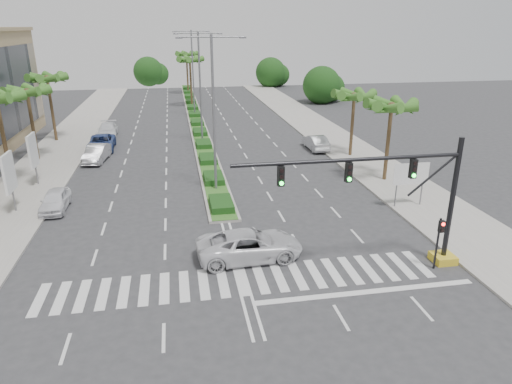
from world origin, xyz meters
TOP-DOWN VIEW (x-y plane):
  - ground at (0.00, 0.00)m, footprint 160.00×160.00m
  - footpath_right at (15.20, 20.00)m, footprint 6.00×120.00m
  - footpath_left at (-15.20, 20.00)m, footprint 6.00×120.00m
  - median at (0.00, 45.00)m, footprint 2.20×75.00m
  - median_grass at (0.00, 45.00)m, footprint 1.80×75.00m
  - signal_gantry at (9.27, -0.00)m, footprint 12.60×1.20m
  - pedestrian_signal at (10.60, -0.68)m, footprint 0.28×0.36m
  - direction_sign at (13.50, 7.99)m, footprint 2.70×0.11m
  - billboard_near at (-14.50, 12.00)m, footprint 0.18×2.10m
  - billboard_far at (-14.50, 18.00)m, footprint 0.18×2.10m
  - palm_left_far at (-16.50, 26.00)m, footprint 4.57×4.68m
  - palm_left_end at (-16.50, 34.00)m, footprint 4.57×4.68m
  - palm_right_near at (14.50, 14.00)m, footprint 4.57×4.68m
  - palm_right_far at (14.50, 22.00)m, footprint 4.57×4.68m
  - palm_median_a at (0.00, 55.00)m, footprint 4.57×4.68m
  - palm_median_b at (0.00, 70.00)m, footprint 4.57×4.68m
  - streetlight_near at (0.00, 14.00)m, footprint 5.10×0.25m
  - streetlight_mid at (0.00, 30.00)m, footprint 5.10×0.25m
  - streetlight_far at (0.00, 46.00)m, footprint 5.10×0.25m
  - car_parked_a at (-11.80, 12.05)m, footprint 1.74×4.28m
  - car_parked_b at (-10.68, 24.61)m, footprint 2.36×5.09m
  - car_parked_c at (-10.81, 28.96)m, footprint 2.79×5.79m
  - car_parked_d at (-10.95, 35.47)m, footprint 2.39×5.42m
  - car_crossing at (0.81, 2.35)m, footprint 6.16×3.07m
  - car_right at (11.80, 25.16)m, footprint 1.80×4.87m

SIDE VIEW (x-z plane):
  - ground at x=0.00m, z-range 0.00..0.00m
  - footpath_right at x=15.20m, z-range 0.00..0.15m
  - footpath_left at x=-15.20m, z-range 0.00..0.15m
  - median at x=0.00m, z-range 0.00..0.20m
  - median_grass at x=0.00m, z-range 0.20..0.24m
  - car_parked_a at x=-11.80m, z-range 0.00..1.45m
  - car_parked_d at x=-10.95m, z-range 0.00..1.55m
  - car_right at x=11.80m, z-range 0.00..1.59m
  - car_parked_c at x=-10.81m, z-range 0.00..1.59m
  - car_parked_b at x=-10.68m, z-range 0.00..1.61m
  - car_crossing at x=0.81m, z-range 0.00..1.68m
  - pedestrian_signal at x=10.60m, z-range 0.54..3.54m
  - direction_sign at x=13.50m, z-range 0.75..4.15m
  - billboard_near at x=-14.50m, z-range 0.79..5.14m
  - billboard_far at x=-14.50m, z-range 0.79..5.14m
  - signal_gantry at x=9.27m, z-range -0.14..7.06m
  - palm_right_far at x=14.50m, z-range 2.54..9.29m
  - palm_right_near at x=14.50m, z-range 2.68..9.73m
  - palm_left_far at x=-16.50m, z-range 2.82..10.17m
  - streetlight_near at x=0.00m, z-range 0.81..12.81m
  - streetlight_mid at x=0.00m, z-range 0.81..12.81m
  - streetlight_far at x=0.00m, z-range 0.81..12.81m
  - palm_left_end at x=-16.50m, z-range 3.01..10.76m
  - palm_median_a at x=0.00m, z-range 3.15..11.20m
  - palm_median_b at x=0.00m, z-range 3.15..11.20m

